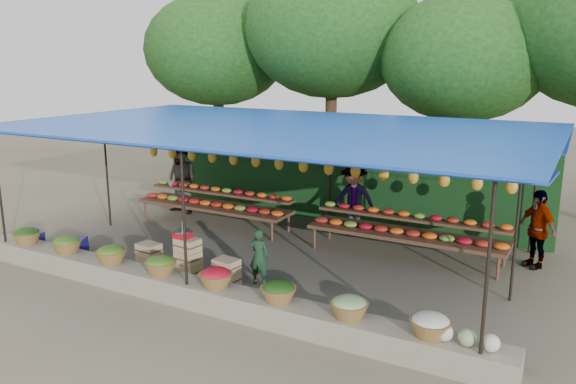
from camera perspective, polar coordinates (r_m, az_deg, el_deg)
The scene contains 16 objects.
ground at distance 12.15m, azimuth -1.53°, elevation -6.51°, with size 60.00×60.00×0.00m, color brown.
stone_curb at distance 9.97m, azimuth -9.64°, elevation -10.01°, with size 10.60×0.55×0.40m, color gray.
stall_canopy at distance 11.58m, azimuth -1.47°, elevation 6.18°, with size 10.80×6.60×2.82m.
produce_baskets at distance 9.89m, azimuth -10.18°, elevation -7.95°, with size 8.98×0.58×0.34m.
netting_backdrop at distance 14.53m, azimuth 4.71°, elevation 1.85°, with size 10.60×0.06×2.50m, color #1B4B1D.
tree_row at distance 16.82m, azimuth 10.80°, elevation 15.03°, with size 16.51×5.50×7.12m.
fruit_table_left at distance 14.37m, azimuth -7.42°, elevation -0.97°, with size 4.21×0.95×0.93m.
fruit_table_right at distance 12.20m, azimuth 11.98°, elevation -3.72°, with size 4.21×0.95×0.93m.
crate_counter at distance 11.13m, azimuth -10.22°, elevation -6.92°, with size 2.38×0.39×0.77m.
weighing_scale at distance 11.00m, azimuth -10.65°, elevation -4.20°, with size 0.32×0.32×0.34m.
vendor_seated at distance 10.50m, azimuth -2.97°, elevation -6.61°, with size 0.40×0.26×1.09m, color #193920.
customer_left at distance 15.51m, azimuth -10.72°, elevation 1.21°, with size 0.91×0.71×1.88m, color slate.
customer_mid at distance 13.40m, azimuth 6.68°, elevation -0.79°, with size 1.14×0.65×1.76m, color slate.
customer_right at distance 12.34m, azimuth 23.96°, elevation -3.44°, with size 0.94×0.39×1.61m, color slate.
blue_crate_front at distance 13.15m, azimuth -21.05°, elevation -5.10°, with size 0.56×0.40×0.33m, color navy.
blue_crate_back at distance 14.14m, azimuth -24.51°, elevation -4.33°, with size 0.43×0.31×0.26m, color navy.
Camera 1 is at (5.78, -9.88, 4.09)m, focal length 35.00 mm.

